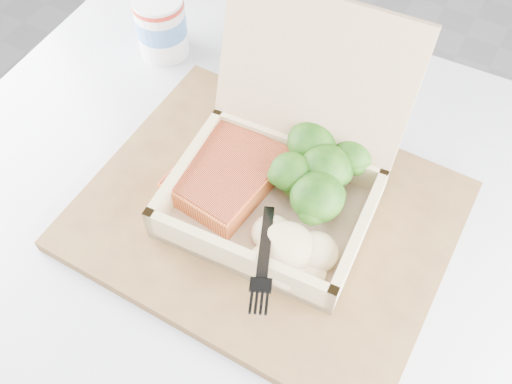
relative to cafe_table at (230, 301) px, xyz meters
The scene contains 10 objects.
floor 0.62m from the cafe_table, 119.62° to the left, with size 4.00×4.00×0.00m, color #99989E.
cafe_table is the anchor object (origin of this frame).
serving_tray 0.20m from the cafe_table, 48.40° to the left, with size 0.39×0.31×0.02m, color brown.
takeout_container 0.26m from the cafe_table, 64.53° to the left, with size 0.22×0.23×0.19m.
salmon_fillet 0.23m from the cafe_table, 114.52° to the left, with size 0.09×0.12×0.03m, color orange.
broccoli_pile 0.26m from the cafe_table, 50.79° to the left, with size 0.13×0.13×0.05m, color #336616, non-canonical shape.
mashed_potatoes 0.24m from the cafe_table, ahead, with size 0.09×0.08×0.03m, color beige.
plastic_fork 0.24m from the cafe_table, ahead, with size 0.07×0.14×0.03m.
paper_cup 0.38m from the cafe_table, 136.49° to the left, with size 0.07×0.07×0.09m.
receipt 0.32m from the cafe_table, 79.03° to the left, with size 0.07×0.13×0.00m, color white.
Camera 1 is at (0.35, -0.55, 1.26)m, focal length 40.00 mm.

